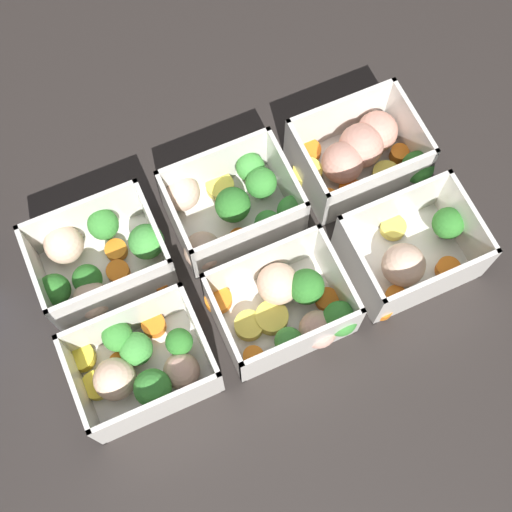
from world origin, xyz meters
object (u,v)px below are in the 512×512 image
object	(u,v)px
container_near_left	(140,366)
container_near_right	(412,253)
container_far_left	(97,261)
container_far_center	(232,206)
container_near_center	(291,307)
container_far_right	(362,154)

from	to	relation	value
container_near_left	container_near_right	xyz separation A→B (m)	(0.31, -0.00, 0.00)
container_far_left	container_far_center	distance (m)	0.16
container_near_center	container_near_left	bearing A→B (deg)	177.87
container_near_right	container_far_right	size ratio (longest dim) A/B	0.92
container_near_right	container_far_right	world-z (taller)	same
container_far_center	container_far_left	bearing A→B (deg)	179.95
container_near_right	container_far_left	bearing A→B (deg)	157.58
container_near_center	container_far_center	bearing A→B (deg)	94.17
container_near_left	container_near_center	world-z (taller)	same
container_far_right	container_near_center	bearing A→B (deg)	-139.05
container_far_left	container_near_right	bearing A→B (deg)	-22.42
container_near_right	container_far_right	bearing A→B (deg)	87.46
container_near_center	container_far_left	size ratio (longest dim) A/B	0.95
container_far_center	container_far_right	xyz separation A→B (m)	(0.16, 0.00, -0.00)
container_near_left	container_far_right	bearing A→B (deg)	21.55
container_near_center	container_far_right	xyz separation A→B (m)	(0.15, 0.13, 0.00)
container_near_right	container_far_center	distance (m)	0.20
container_near_center	container_far_left	distance (m)	0.21
container_far_center	container_far_right	distance (m)	0.16
container_near_left	container_near_center	distance (m)	0.17
container_near_center	container_far_left	world-z (taller)	same
container_near_center	container_near_right	size ratio (longest dim) A/B	0.99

